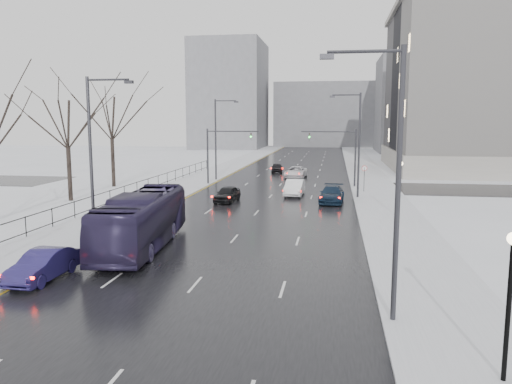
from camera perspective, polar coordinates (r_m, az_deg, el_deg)
The scene contains 27 objects.
road at distance 68.80m, azimuth 3.81°, elevation 1.98°, with size 16.00×150.00×0.04m, color black.
cross_road at distance 56.94m, azimuth 2.71°, elevation 0.70°, with size 130.00×10.00×0.04m, color black.
sidewalk_left at distance 70.51m, azimuth -4.72°, elevation 2.17°, with size 5.00×150.00×0.16m, color silver.
sidewalk_right at distance 68.66m, azimuth 12.57°, elevation 1.84°, with size 5.00×150.00×0.16m, color silver.
park_strip at distance 73.34m, azimuth -11.96°, elevation 2.24°, with size 14.00×150.00×0.12m, color white.
tree_park_d at distance 49.02m, azimuth -20.39°, elevation -1.05°, with size 8.75×8.75×12.50m, color black, non-canonical shape.
tree_park_e at distance 58.01m, azimuth -15.92°, elevation 0.51°, with size 9.45×9.45×13.50m, color black, non-canonical shape.
iron_fence at distance 43.16m, azimuth -17.48°, elevation -0.89°, with size 0.06×70.00×1.30m.
streetlight_r_near at distance 18.33m, azimuth 15.28°, elevation 2.20°, with size 2.95×0.25×10.00m.
streetlight_r_mid at distance 48.20m, azimuth 11.44°, elevation 5.87°, with size 2.95×0.25×10.00m.
streetlight_l_near at distance 31.61m, azimuth -18.02°, elevation 4.49°, with size 2.95×0.25×10.00m.
streetlight_l_far at distance 61.83m, azimuth -4.43°, elevation 6.48°, with size 2.95×0.25×10.00m.
lamppost_r_near at distance 15.59m, azimuth 27.06°, elevation -9.48°, with size 0.36×0.36×4.28m.
lamppost_r_mid at distance 38.69m, azimuth 16.13°, elevation 1.20°, with size 0.36×0.36×4.28m.
mast_signal_right at distance 56.23m, azimuth 10.20°, elevation 4.67°, with size 6.10×0.33×6.50m.
mast_signal_left at distance 57.81m, azimuth -4.52°, elevation 4.86°, with size 6.10×0.33×6.50m.
no_uturn_sign at distance 52.46m, azimuth 12.29°, elevation 2.38°, with size 0.60×0.06×2.70m.
bldg_far_right at distance 125.10m, azimuth 19.31°, elevation 9.37°, with size 24.00×20.00×22.00m, color slate.
bldg_far_left at distance 136.22m, azimuth -3.00°, elevation 10.94°, with size 18.00×22.00×28.00m, color slate.
bldg_far_center at distance 148.15m, azimuth 8.25°, elevation 8.71°, with size 30.00×18.00×18.00m, color slate.
sedan_left_near at distance 25.53m, azimuth -23.15°, elevation -7.68°, with size 1.49×4.27×1.41m, color navy.
bus at distance 29.90m, azimuth -12.86°, elevation -3.16°, with size 2.72×11.63×3.24m, color #2A2344.
sedan_center_near at distance 45.67m, azimuth -3.31°, elevation -0.23°, with size 1.69×4.21×1.43m, color black.
sedan_right_near at distance 49.55m, azimuth 4.43°, elevation 0.51°, with size 1.68×4.83×1.59m, color white.
sedan_right_cross at distance 65.14m, azimuth 4.59°, elevation 2.29°, with size 2.44×5.29×1.47m, color white.
sedan_right_far at distance 45.80m, azimuth 8.65°, elevation -0.26°, with size 2.08×5.12×1.48m, color #112135.
sedan_center_far at distance 71.64m, azimuth 2.40°, elevation 2.79°, with size 1.58×3.92×1.33m, color black.
Camera 1 is at (6.15, -8.12, 7.44)m, focal length 35.00 mm.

